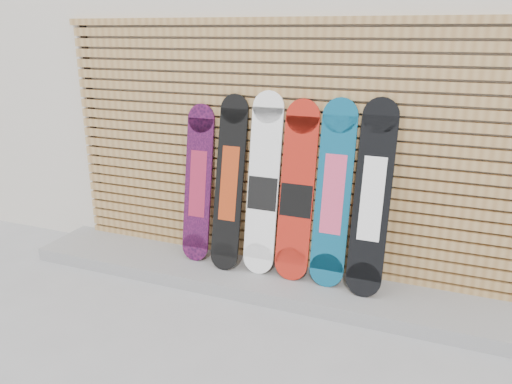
% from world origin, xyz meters
% --- Properties ---
extents(ground, '(80.00, 80.00, 0.00)m').
position_xyz_m(ground, '(0.00, 0.00, 0.00)').
color(ground, gray).
rests_on(ground, ground).
extents(building, '(12.00, 5.00, 3.60)m').
position_xyz_m(building, '(0.50, 3.50, 1.80)').
color(building, beige).
rests_on(building, ground).
extents(concrete_step, '(4.60, 0.70, 0.12)m').
position_xyz_m(concrete_step, '(-0.15, 0.68, 0.06)').
color(concrete_step, gray).
rests_on(concrete_step, ground).
extents(slat_wall, '(4.26, 0.08, 2.29)m').
position_xyz_m(slat_wall, '(-0.15, 0.97, 1.21)').
color(slat_wall, '#A17743').
rests_on(slat_wall, ground).
extents(snowboard_0, '(0.26, 0.28, 1.44)m').
position_xyz_m(snowboard_0, '(-0.88, 0.81, 0.84)').
color(snowboard_0, black).
rests_on(snowboard_0, concrete_step).
extents(snowboard_1, '(0.26, 0.35, 1.55)m').
position_xyz_m(snowboard_1, '(-0.55, 0.77, 0.89)').
color(snowboard_1, black).
rests_on(snowboard_1, concrete_step).
extents(snowboard_2, '(0.28, 0.30, 1.59)m').
position_xyz_m(snowboard_2, '(-0.24, 0.79, 0.90)').
color(snowboard_2, white).
rests_on(snowboard_2, concrete_step).
extents(snowboard_3, '(0.29, 0.31, 1.54)m').
position_xyz_m(snowboard_3, '(0.07, 0.79, 0.88)').
color(snowboard_3, '#AF1E12').
rests_on(snowboard_3, concrete_step).
extents(snowboard_4, '(0.29, 0.31, 1.56)m').
position_xyz_m(snowboard_4, '(0.39, 0.79, 0.90)').
color(snowboard_4, navy).
rests_on(snowboard_4, concrete_step).
extents(snowboard_5, '(0.29, 0.37, 1.58)m').
position_xyz_m(snowboard_5, '(0.71, 0.76, 0.91)').
color(snowboard_5, black).
rests_on(snowboard_5, concrete_step).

